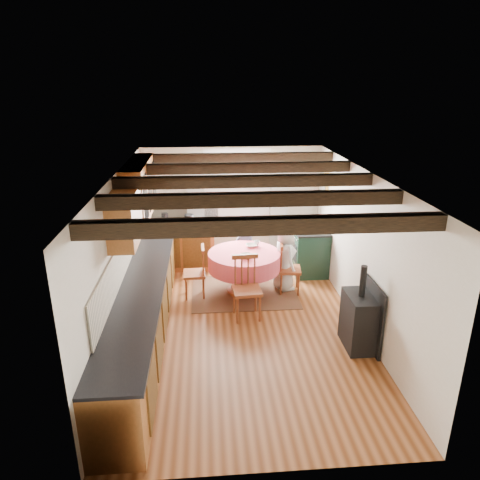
{
  "coord_description": "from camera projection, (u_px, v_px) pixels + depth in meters",
  "views": [
    {
      "loc": [
        -0.55,
        -6.01,
        3.63
      ],
      "look_at": [
        0.0,
        0.8,
        1.15
      ],
      "focal_mm": 32.97,
      "sensor_mm": 36.0,
      "label": 1
    }
  ],
  "objects": [
    {
      "name": "wall_plate",
      "position": [
        284.0,
        181.0,
        8.95
      ],
      "size": [
        0.3,
        0.02,
        0.3
      ],
      "primitive_type": "cylinder",
      "rotation": [
        1.57,
        0.0,
        0.0
      ],
      "color": "silver",
      "rests_on": "wall_back"
    },
    {
      "name": "window_pane",
      "position": [
        237.0,
        187.0,
        8.93
      ],
      "size": [
        1.2,
        0.01,
        1.4
      ],
      "primitive_type": "cube",
      "color": "white",
      "rests_on": "wall_back"
    },
    {
      "name": "bowl_a",
      "position": [
        251.0,
        246.0,
        8.03
      ],
      "size": [
        0.2,
        0.2,
        0.05
      ],
      "primitive_type": "imported",
      "rotation": [
        0.0,
        0.0,
        4.73
      ],
      "color": "silver",
      "rests_on": "dining_table"
    },
    {
      "name": "canister_tall",
      "position": [
        165.0,
        219.0,
        8.78
      ],
      "size": [
        0.13,
        0.13,
        0.23
      ],
      "primitive_type": "cylinder",
      "color": "#262628",
      "rests_on": "worktop_back"
    },
    {
      "name": "wall_cabinet_glass",
      "position": [
        139.0,
        189.0,
        7.24
      ],
      "size": [
        0.34,
        1.8,
        0.9
      ],
      "primitive_type": "cube",
      "color": "#A35B2B",
      "rests_on": "wall_left"
    },
    {
      "name": "chair_right",
      "position": [
        290.0,
        268.0,
        7.89
      ],
      "size": [
        0.47,
        0.45,
        0.94
      ],
      "primitive_type": null,
      "rotation": [
        0.0,
        0.0,
        1.45
      ],
      "color": "brown",
      "rests_on": "floor"
    },
    {
      "name": "curtain_rod",
      "position": [
        238.0,
        158.0,
        8.65
      ],
      "size": [
        2.0,
        0.03,
        0.03
      ],
      "primitive_type": "cylinder",
      "rotation": [
        0.0,
        1.57,
        0.0
      ],
      "color": "black",
      "rests_on": "wall_back"
    },
    {
      "name": "canister_wide",
      "position": [
        189.0,
        219.0,
        8.77
      ],
      "size": [
        0.18,
        0.18,
        0.2
      ],
      "primitive_type": "cylinder",
      "color": "#262628",
      "rests_on": "worktop_back"
    },
    {
      "name": "window_frame",
      "position": [
        237.0,
        187.0,
        8.93
      ],
      "size": [
        1.34,
        0.03,
        1.54
      ],
      "primitive_type": "cube",
      "color": "white",
      "rests_on": "wall_back"
    },
    {
      "name": "aga_range",
      "position": [
        308.0,
        249.0,
        8.79
      ],
      "size": [
        0.65,
        1.0,
        0.92
      ],
      "primitive_type": null,
      "color": "black",
      "rests_on": "floor"
    },
    {
      "name": "wall_back",
      "position": [
        232.0,
        206.0,
        9.07
      ],
      "size": [
        3.6,
        0.0,
        2.4
      ],
      "primitive_type": "cube",
      "color": "silver",
      "rests_on": "ground"
    },
    {
      "name": "wall_cabinet_solid",
      "position": [
        125.0,
        218.0,
        5.85
      ],
      "size": [
        0.34,
        0.9,
        0.7
      ],
      "primitive_type": "cube",
      "color": "#A35B2B",
      "rests_on": "wall_left"
    },
    {
      "name": "cast_iron_stove",
      "position": [
        360.0,
        307.0,
        6.19
      ],
      "size": [
        0.38,
        0.63,
        1.26
      ],
      "primitive_type": null,
      "color": "black",
      "rests_on": "floor"
    },
    {
      "name": "beam_a",
      "position": [
        263.0,
        226.0,
        4.24
      ],
      "size": [
        3.6,
        0.16,
        0.16
      ],
      "primitive_type": "cube",
      "color": "#342314",
      "rests_on": "ceiling"
    },
    {
      "name": "curtain_left",
      "position": [
        196.0,
        212.0,
        8.96
      ],
      "size": [
        0.35,
        0.1,
        2.1
      ],
      "primitive_type": "cube",
      "color": "#AAACA9",
      "rests_on": "wall_back"
    },
    {
      "name": "child_right",
      "position": [
        285.0,
        258.0,
        7.95
      ],
      "size": [
        0.53,
        0.68,
        1.24
      ],
      "primitive_type": "imported",
      "rotation": [
        0.0,
        0.0,
        1.82
      ],
      "color": "silver",
      "rests_on": "floor"
    },
    {
      "name": "beam_c",
      "position": [
        245.0,
        181.0,
        6.12
      ],
      "size": [
        3.6,
        0.16,
        0.16
      ],
      "primitive_type": "cube",
      "color": "#342314",
      "rests_on": "ceiling"
    },
    {
      "name": "splash_left",
      "position": [
        125.0,
        251.0,
        6.64
      ],
      "size": [
        0.02,
        4.5,
        0.55
      ],
      "primitive_type": "cube",
      "color": "beige",
      "rests_on": "wall_left"
    },
    {
      "name": "base_cabinet_left",
      "position": [
        145.0,
        305.0,
        6.64
      ],
      "size": [
        0.6,
        5.3,
        0.88
      ],
      "primitive_type": "cube",
      "color": "#A35B2B",
      "rests_on": "floor"
    },
    {
      "name": "floor",
      "position": [
        244.0,
        326.0,
        6.91
      ],
      "size": [
        3.6,
        5.5,
        0.0
      ],
      "primitive_type": "cube",
      "color": "#985930",
      "rests_on": "ground"
    },
    {
      "name": "child_far",
      "position": [
        245.0,
        250.0,
        8.61
      ],
      "size": [
        0.42,
        0.32,
        1.03
      ],
      "primitive_type": "imported",
      "rotation": [
        0.0,
        0.0,
        2.92
      ],
      "color": "#49546E",
      "rests_on": "floor"
    },
    {
      "name": "wall_picture",
      "position": [
        324.0,
        185.0,
        8.61
      ],
      "size": [
        0.04,
        0.5,
        0.6
      ],
      "primitive_type": "cube",
      "color": "gold",
      "rests_on": "wall_right"
    },
    {
      "name": "bowl_b",
      "position": [
        246.0,
        256.0,
        7.52
      ],
      "size": [
        0.23,
        0.23,
        0.07
      ],
      "primitive_type": "imported",
      "rotation": [
        0.0,
        0.0,
        1.48
      ],
      "color": "silver",
      "rests_on": "dining_table"
    },
    {
      "name": "rug",
      "position": [
        244.0,
        292.0,
        8.02
      ],
      "size": [
        1.87,
        1.46,
        0.01
      ],
      "primitive_type": "cube",
      "color": "#5C2B25",
      "rests_on": "floor"
    },
    {
      "name": "curtain_right",
      "position": [
        279.0,
        211.0,
        9.08
      ],
      "size": [
        0.35,
        0.1,
        2.1
      ],
      "primitive_type": "cube",
      "color": "#AAACA9",
      "rests_on": "wall_back"
    },
    {
      "name": "wall_front",
      "position": [
        272.0,
        370.0,
        3.92
      ],
      "size": [
        3.6,
        0.0,
        2.4
      ],
      "primitive_type": "cube",
      "color": "silver",
      "rests_on": "ground"
    },
    {
      "name": "ceiling",
      "position": [
        245.0,
        175.0,
        6.09
      ],
      "size": [
        3.6,
        5.5,
        0.0
      ],
      "primitive_type": "cube",
      "color": "white",
      "rests_on": "ground"
    },
    {
      "name": "splash_back",
      "position": [
        184.0,
        207.0,
        8.98
      ],
      "size": [
        1.4,
        0.02,
        0.55
      ],
      "primitive_type": "cube",
      "color": "beige",
      "rests_on": "wall_back"
    },
    {
      "name": "dining_table",
      "position": [
        244.0,
        273.0,
        7.89
      ],
      "size": [
        1.28,
        1.28,
        0.77
      ],
      "primitive_type": null,
      "color": "#E5454B",
      "rests_on": "floor"
    },
    {
      "name": "wall_left",
      "position": [
        120.0,
        259.0,
        6.36
      ],
      "size": [
        0.0,
        5.5,
        2.4
      ],
      "primitive_type": "cube",
      "color": "silver",
      "rests_on": "ground"
    },
    {
      "name": "worktop_back",
      "position": [
        181.0,
        225.0,
        8.8
      ],
      "size": [
        1.3,
        0.64,
        0.04
      ],
      "primitive_type": "cube",
      "color": "black",
      "rests_on": "base_cabinet_back"
    },
    {
      "name": "beam_d",
      "position": [
        239.0,
        168.0,
        7.05
      ],
      "size": [
        3.6,
        0.16,
        0.16
      ],
      "primitive_type": "cube",
      "color": "#342314",
      "rests_on": "ceiling"
    },
    {
      "name": "cup",
      "position": [
        257.0,
        243.0,
        8.06
      ],
      "size": [
        0.12,
        0.12,
        0.1
      ],
      "primitive_type": "imported",
      "rotation": [
        0.0,
        0.0,
        6.17
      ],
      "color": "silver",
      "rests_on": "dining_table"
    },
    {
      "name": "chair_near",
      "position": [
        247.0,
        288.0,
        7.0
      ],
      "size": [
        0.48,
        0.5,
        1.03
      ],
      "primitive_type": null,
      "rotation": [
        0.0,
        0.0,
        0.08
      ],
      "color": "brown",
      "rests_on": "floor"
    },
    {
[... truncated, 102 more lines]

